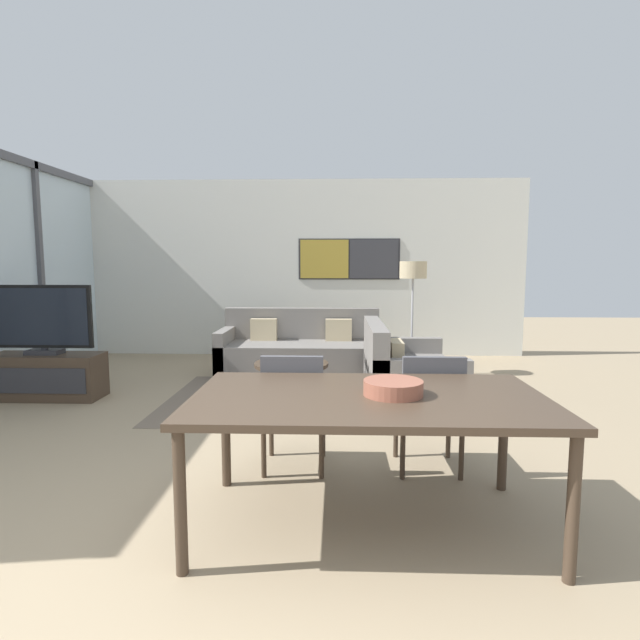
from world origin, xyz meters
The scene contains 13 objects.
ground_plane centered at (0.00, 0.00, 0.00)m, with size 24.00×24.00×0.00m, color #9E896B.
wall_back centered at (0.03, 6.11, 1.40)m, with size 7.45×0.09×2.80m.
area_rug centered at (0.25, 3.39, 0.00)m, with size 2.69×2.08×0.01m.
tv_console centered at (-2.45, 3.34, 0.25)m, with size 1.21×0.45×0.49m.
television centered at (-2.45, 3.34, 0.87)m, with size 1.09×0.20×0.76m.
sofa_main centered at (0.25, 4.78, 0.28)m, with size 2.16×0.92×0.85m.
sofa_side centered at (1.45, 3.30, 0.28)m, with size 0.92×1.50×0.85m.
coffee_table centered at (0.25, 3.39, 0.31)m, with size 0.80×0.80×0.41m.
dining_table centered at (0.92, 0.77, 0.70)m, with size 1.94×1.08×0.76m.
dining_chair_left centered at (0.44, 1.50, 0.49)m, with size 0.46×0.46×0.86m.
dining_chair_centre centered at (1.40, 1.51, 0.49)m, with size 0.46×0.46×0.86m.
fruit_bowl centered at (1.06, 0.77, 0.80)m, with size 0.33×0.33×0.08m.
floor_lamp centered at (1.73, 4.62, 1.28)m, with size 0.35×0.35×1.51m.
Camera 1 is at (0.75, -1.93, 1.48)m, focal length 28.00 mm.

